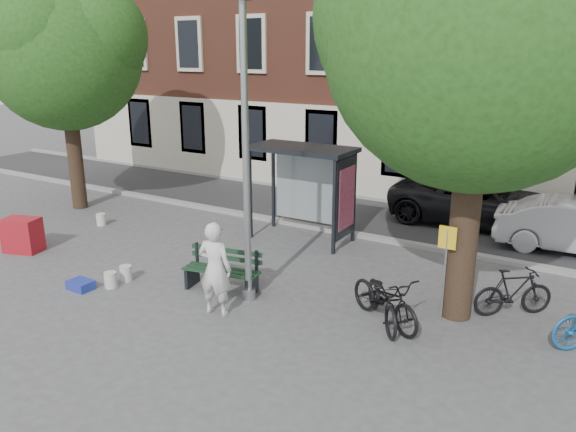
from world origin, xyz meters
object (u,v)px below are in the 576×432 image
at_px(bus_shelter, 316,173).
at_px(bike_d, 513,292).
at_px(bike_c, 383,299).
at_px(red_stand, 22,235).
at_px(car_dark, 479,201).
at_px(notice_sign, 446,253).
at_px(lamppost, 246,171).
at_px(bike_a, 385,298).
at_px(painter, 215,269).
at_px(bench, 222,272).

height_order(bus_shelter, bike_d, bus_shelter).
distance_m(bike_c, red_stand, 9.68).
distance_m(car_dark, notice_sign, 6.98).
distance_m(lamppost, bike_a, 3.69).
relative_size(bus_shelter, notice_sign, 1.46).
height_order(painter, bike_a, painter).
distance_m(bike_c, car_dark, 7.57).
xyz_separation_m(lamppost, painter, (-0.18, -0.89, -1.82)).
bearing_deg(bench, notice_sign, 2.43).
distance_m(bike_d, red_stand, 12.04).
bearing_deg(red_stand, bus_shelter, 37.45).
distance_m(car_dark, red_stand, 12.98).
xyz_separation_m(bike_c, car_dark, (0.06, 7.56, 0.24)).
height_order(painter, bike_c, painter).
bearing_deg(bench, car_dark, 55.11).
distance_m(painter, red_stand, 6.63).
bearing_deg(bus_shelter, bike_a, -46.14).
relative_size(lamppost, notice_sign, 3.13).
bearing_deg(bike_a, red_stand, 127.29).
xyz_separation_m(bike_a, notice_sign, (0.93, 0.64, 0.90)).
bearing_deg(bike_a, lamppost, 130.22).
xyz_separation_m(painter, notice_sign, (3.98, 2.01, 0.46)).
height_order(bench, red_stand, red_stand).
relative_size(bike_a, notice_sign, 1.01).
distance_m(bus_shelter, car_dark, 5.38).
height_order(bike_c, red_stand, bike_c).
xyz_separation_m(lamppost, bike_d, (4.94, 2.12, -2.29)).
xyz_separation_m(car_dark, notice_sign, (0.90, -6.89, 0.68)).
xyz_separation_m(lamppost, car_dark, (2.90, 8.01, -2.05)).
height_order(lamppost, bus_shelter, lamppost).
xyz_separation_m(bench, bike_a, (3.67, 0.35, 0.11)).
bearing_deg(bike_d, bus_shelter, 31.94).
relative_size(bus_shelter, bench, 1.59).
height_order(bus_shelter, bike_c, bus_shelter).
distance_m(red_stand, notice_sign, 10.77).
xyz_separation_m(bike_a, car_dark, (0.02, 7.53, 0.22)).
bearing_deg(lamppost, notice_sign, 16.47).
bearing_deg(car_dark, red_stand, 129.16).
bearing_deg(bus_shelter, bike_d, -19.74).
bearing_deg(bench, red_stand, 177.36).
height_order(bike_c, notice_sign, notice_sign).
distance_m(bike_d, notice_sign, 1.77).
relative_size(painter, red_stand, 2.14).
distance_m(lamppost, car_dark, 8.76).
relative_size(bench, bike_a, 0.91).
height_order(lamppost, bike_a, lamppost).
distance_m(bike_a, red_stand, 9.72).
bearing_deg(notice_sign, red_stand, -169.10).
bearing_deg(bike_a, painter, 144.85).
distance_m(bike_d, car_dark, 6.24).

